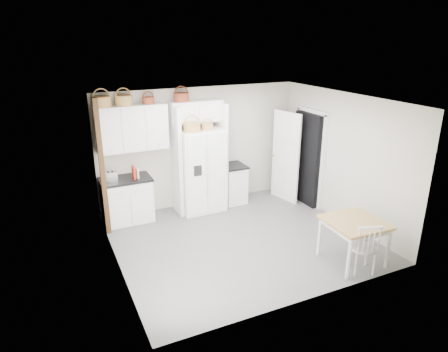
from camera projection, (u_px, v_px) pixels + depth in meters
name	position (u px, v px, depth m)	size (l,w,h in m)	color
floor	(241.00, 240.00, 7.48)	(4.50, 4.50, 0.00)	#515151
ceiling	(243.00, 100.00, 6.61)	(4.50, 4.50, 0.00)	white
wall_back	(200.00, 147.00, 8.76)	(4.50, 4.50, 0.00)	#B6B09F
wall_left	(113.00, 195.00, 6.15)	(4.00, 4.00, 0.00)	#B6B09F
wall_right	(342.00, 159.00, 7.94)	(4.00, 4.00, 0.00)	#B6B09F
refrigerator	(200.00, 170.00, 8.52)	(0.92, 0.74, 1.78)	white
base_cab_left	(127.00, 201.00, 8.10)	(0.96, 0.61, 0.89)	white
base_cab_right	(233.00, 184.00, 9.06)	(0.48, 0.57, 0.84)	white
dining_table	(353.00, 241.00, 6.65)	(0.90, 0.90, 0.75)	#A57838
windsor_chair	(363.00, 247.00, 6.35)	(0.42, 0.38, 0.86)	white
counter_left	(125.00, 179.00, 7.94)	(1.00, 0.65, 0.04)	black
counter_right	(233.00, 166.00, 8.91)	(0.52, 0.61, 0.04)	black
toaster	(111.00, 176.00, 7.79)	(0.26, 0.15, 0.18)	silver
cookbook_red	(134.00, 172.00, 7.89)	(0.04, 0.17, 0.25)	#B4241B
cookbook_cream	(137.00, 173.00, 7.92)	(0.03, 0.14, 0.22)	beige
basket_upper_a	(102.00, 102.00, 7.43)	(0.34, 0.34, 0.20)	olive
basket_upper_b	(124.00, 101.00, 7.59)	(0.33, 0.33, 0.19)	olive
basket_upper_c	(148.00, 100.00, 7.79)	(0.23, 0.23, 0.13)	#5C2711
basket_bridge_a	(181.00, 97.00, 8.05)	(0.31, 0.31, 0.17)	#5C2711
basket_fridge_a	(192.00, 127.00, 8.03)	(0.34, 0.34, 0.18)	olive
basket_fridge_b	(207.00, 127.00, 8.17)	(0.24, 0.24, 0.13)	olive
upper_cabinet	(132.00, 128.00, 7.81)	(1.40, 0.34, 0.90)	white
bridge_cabinet	(196.00, 111.00, 8.28)	(1.12, 0.34, 0.45)	white
fridge_panel_left	(176.00, 161.00, 8.29)	(0.08, 0.60, 2.30)	white
fridge_panel_right	(221.00, 155.00, 8.69)	(0.08, 0.60, 2.30)	white
trim_post	(102.00, 169.00, 7.33)	(0.09, 0.09, 2.60)	black
doorway_void	(308.00, 159.00, 8.85)	(0.18, 0.85, 2.05)	black
door_slab	(286.00, 157.00, 9.00)	(0.80, 0.04, 2.05)	white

